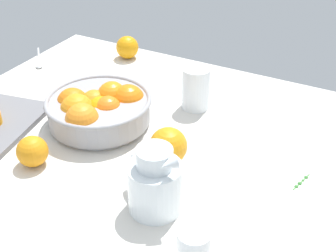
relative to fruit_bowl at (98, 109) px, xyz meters
The scene contains 9 objects.
ground_plane 20.03cm from the fruit_bowl, 16.61° to the right, with size 123.98×104.59×3.00cm, color silver.
fruit_bowl is the anchor object (origin of this frame).
juice_pitcher 34.24cm from the fruit_bowl, 35.71° to the right, with size 14.39×10.98×15.29cm.
second_glass 26.81cm from the fruit_bowl, 47.71° to the left, with size 7.70×7.70×11.77cm.
loose_orange_0 41.52cm from the fruit_bowl, 112.01° to the left, with size 7.49×7.49×7.49cm, color orange.
loose_orange_1 23.72cm from the fruit_bowl, 13.11° to the right, with size 8.73×8.73×8.73cm, color orange.
loose_orange_2 21.00cm from the fruit_bowl, 99.81° to the right, with size 7.19×7.19×7.19cm, color orange.
spoon 45.63cm from the fruit_bowl, 151.17° to the left, with size 12.78×13.58×1.00cm.
herb_sprig_0 52.44cm from the fruit_bowl, ahead, with size 2.13×6.90×0.95cm.
Camera 1 is at (43.57, -73.21, 64.24)cm, focal length 48.23 mm.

